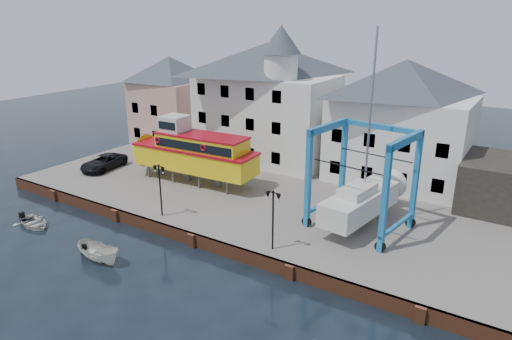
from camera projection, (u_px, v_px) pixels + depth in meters
The scene contains 13 objects.
ground at pixel (192, 246), 32.92m from camera, with size 140.00×140.00×0.00m, color black.
hardstanding at pixel (270, 192), 41.55m from camera, with size 44.00×22.00×1.00m, color slate.
quay_wall at pixel (193, 239), 32.84m from camera, with size 44.00×0.47×1.00m.
building_pink at pixel (171, 101), 54.47m from camera, with size 8.00×7.00×10.30m.
building_white_main at pixel (267, 101), 47.73m from camera, with size 14.00×8.30×14.00m.
building_white_right at pixel (401, 122), 41.40m from camera, with size 12.00×8.00×11.20m.
lamp_post_left at pixel (159, 177), 34.57m from camera, with size 1.12×0.32×4.20m.
lamp_post_right at pixel (273, 205), 29.49m from camera, with size 1.12×0.32×4.20m.
tour_boat at pixel (187, 151), 42.26m from camera, with size 14.11×4.01×6.08m.
travel_lift at pixel (366, 194), 33.58m from camera, with size 7.29×9.63×14.18m.
van at pixel (104, 162), 46.13m from camera, with size 2.38×5.16×1.43m, color black.
motorboat_a at pixel (100, 261), 30.96m from camera, with size 1.39×3.71×1.43m, color silver.
motorboat_d at pixel (35, 225), 36.19m from camera, with size 2.45×3.43×0.71m, color silver.
Camera 1 is at (19.65, -22.33, 15.82)m, focal length 32.00 mm.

